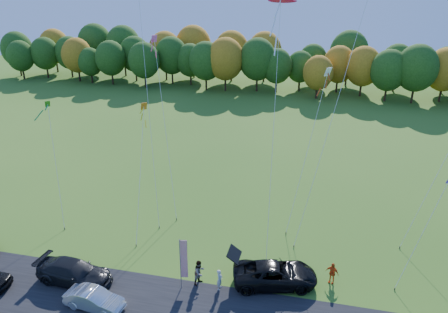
% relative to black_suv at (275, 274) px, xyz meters
% --- Properties ---
extents(ground, '(160.00, 160.00, 0.00)m').
position_rel_black_suv_xyz_m(ground, '(-5.11, -0.10, -0.83)').
color(ground, '#325F19').
extents(asphalt_strip, '(90.00, 6.00, 0.01)m').
position_rel_black_suv_xyz_m(asphalt_strip, '(-5.11, -4.10, -0.82)').
color(asphalt_strip, black).
rests_on(asphalt_strip, ground).
extents(tree_line, '(116.00, 12.00, 10.00)m').
position_rel_black_suv_xyz_m(tree_line, '(-5.11, 54.90, -0.83)').
color(tree_line, '#1E4711').
rests_on(tree_line, ground).
extents(black_suv, '(6.45, 4.11, 1.66)m').
position_rel_black_suv_xyz_m(black_suv, '(0.00, 0.00, 0.00)').
color(black_suv, black).
rests_on(black_suv, ground).
extents(silver_sedan, '(4.19, 1.82, 1.34)m').
position_rel_black_suv_xyz_m(silver_sedan, '(-11.33, -5.17, -0.16)').
color(silver_sedan, silver).
rests_on(silver_sedan, ground).
extents(dark_truck_a, '(5.74, 2.70, 1.62)m').
position_rel_black_suv_xyz_m(dark_truck_a, '(-14.02, -3.07, -0.02)').
color(dark_truck_a, black).
rests_on(dark_truck_a, ground).
extents(person_tailgate_a, '(0.43, 0.60, 1.56)m').
position_rel_black_suv_xyz_m(person_tailgate_a, '(-3.71, -1.43, -0.05)').
color(person_tailgate_a, silver).
rests_on(person_tailgate_a, ground).
extents(person_tailgate_b, '(1.04, 1.13, 1.88)m').
position_rel_black_suv_xyz_m(person_tailgate_b, '(-5.24, -1.17, 0.11)').
color(person_tailgate_b, gray).
rests_on(person_tailgate_b, ground).
extents(person_east, '(1.05, 0.72, 1.65)m').
position_rel_black_suv_xyz_m(person_east, '(3.95, 1.06, -0.00)').
color(person_east, '#D44C13').
rests_on(person_east, ground).
extents(feather_flag, '(0.53, 0.17, 4.04)m').
position_rel_black_suv_xyz_m(feather_flag, '(-6.17, -1.90, 1.64)').
color(feather_flag, '#999999').
rests_on(feather_flag, ground).
extents(kite_delta_blue, '(6.15, 10.62, 24.75)m').
position_rel_black_suv_xyz_m(kite_delta_blue, '(-13.10, 9.89, 11.08)').
color(kite_delta_blue, '#4C3F33').
rests_on(kite_delta_blue, ground).
extents(kite_parafoil_orange, '(8.27, 11.95, 31.52)m').
position_rel_black_suv_xyz_m(kite_parafoil_orange, '(4.23, 10.52, 14.74)').
color(kite_parafoil_orange, '#4C3F33').
rests_on(kite_parafoil_orange, ground).
extents(kite_delta_red, '(2.35, 9.26, 20.05)m').
position_rel_black_suv_xyz_m(kite_delta_red, '(-1.32, 6.57, 9.73)').
color(kite_delta_red, '#4C3F33').
rests_on(kite_delta_red, ground).
extents(kite_diamond_yellow, '(2.35, 8.01, 10.35)m').
position_rel_black_suv_xyz_m(kite_diamond_yellow, '(-12.43, 5.77, 4.13)').
color(kite_diamond_yellow, '#4C3F33').
rests_on(kite_diamond_yellow, ground).
extents(kite_diamond_green, '(3.53, 5.08, 10.39)m').
position_rel_black_suv_xyz_m(kite_diamond_green, '(-20.19, 5.29, 4.20)').
color(kite_diamond_green, '#4C3F33').
rests_on(kite_diamond_green, ground).
extents(kite_diamond_white, '(2.97, 6.18, 13.67)m').
position_rel_black_suv_xyz_m(kite_diamond_white, '(1.30, 9.43, 5.78)').
color(kite_diamond_white, '#4C3F33').
rests_on(kite_diamond_white, ground).
extents(kite_diamond_pink, '(4.21, 6.77, 15.74)m').
position_rel_black_suv_xyz_m(kite_diamond_pink, '(-11.52, 9.80, 6.82)').
color(kite_diamond_pink, '#4C3F33').
rests_on(kite_diamond_pink, ground).
extents(kite_diamond_blue_low, '(3.38, 3.66, 7.94)m').
position_rel_black_suv_xyz_m(kite_diamond_blue_low, '(9.75, 2.82, 2.96)').
color(kite_diamond_blue_low, '#4C3F33').
rests_on(kite_diamond_blue_low, ground).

